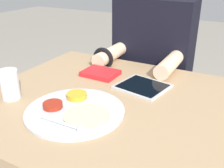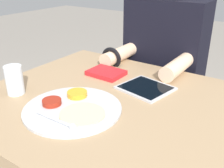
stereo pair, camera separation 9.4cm
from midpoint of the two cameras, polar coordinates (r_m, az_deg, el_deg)
thali_tray at (r=0.89m, az=-5.61°, el=-5.32°), size 0.33×0.33×0.03m
red_notebook at (r=1.18m, az=1.01°, el=2.34°), size 0.16×0.12×0.02m
tablet_device at (r=1.06m, az=9.85°, el=-0.92°), size 0.22×0.21×0.01m
person_diner at (r=1.54m, az=12.45°, el=-0.24°), size 0.42×0.45×1.24m
drinking_glass at (r=1.04m, az=-18.10°, el=0.78°), size 0.07×0.07×0.11m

